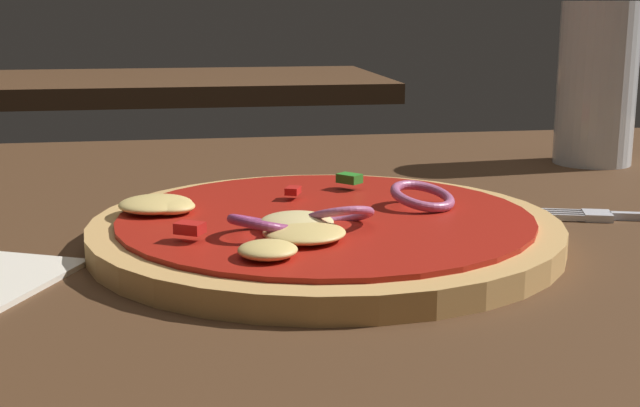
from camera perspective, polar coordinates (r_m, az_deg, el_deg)
dining_table at (r=0.54m, az=-1.26°, el=-4.30°), size 1.35×0.84×0.04m
pizza at (r=0.52m, az=0.15°, el=-1.67°), size 0.28×0.28×0.03m
beer_glass at (r=0.81m, az=17.71°, el=7.02°), size 0.07×0.07×0.14m
background_table at (r=1.77m, az=-10.44°, el=7.62°), size 0.88×0.47×0.04m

